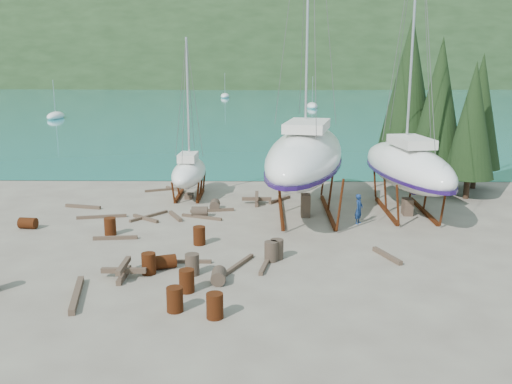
{
  "coord_description": "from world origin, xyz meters",
  "views": [
    {
      "loc": [
        1.26,
        -25.13,
        8.48
      ],
      "look_at": [
        0.85,
        3.0,
        1.99
      ],
      "focal_mm": 40.0,
      "sensor_mm": 36.0,
      "label": 1
    }
  ],
  "objects_px": {
    "large_sailboat_near": "(306,156)",
    "small_sailboat_shore": "(189,172)",
    "worker": "(359,209)",
    "large_sailboat_far": "(407,166)"
  },
  "relations": [
    {
      "from": "large_sailboat_near",
      "to": "large_sailboat_far",
      "type": "height_order",
      "value": "large_sailboat_near"
    },
    {
      "from": "large_sailboat_far",
      "to": "worker",
      "type": "height_order",
      "value": "large_sailboat_far"
    },
    {
      "from": "small_sailboat_shore",
      "to": "large_sailboat_far",
      "type": "bearing_deg",
      "value": -13.39
    },
    {
      "from": "large_sailboat_near",
      "to": "large_sailboat_far",
      "type": "distance_m",
      "value": 5.8
    },
    {
      "from": "small_sailboat_shore",
      "to": "large_sailboat_near",
      "type": "bearing_deg",
      "value": -26.25
    },
    {
      "from": "small_sailboat_shore",
      "to": "worker",
      "type": "xyz_separation_m",
      "value": [
        9.79,
        -5.9,
        -0.83
      ]
    },
    {
      "from": "large_sailboat_near",
      "to": "small_sailboat_shore",
      "type": "xyz_separation_m",
      "value": [
        -7.06,
        3.82,
        -1.68
      ]
    },
    {
      "from": "large_sailboat_far",
      "to": "small_sailboat_shore",
      "type": "relative_size",
      "value": 1.68
    },
    {
      "from": "large_sailboat_near",
      "to": "small_sailboat_shore",
      "type": "distance_m",
      "value": 8.2
    },
    {
      "from": "small_sailboat_shore",
      "to": "worker",
      "type": "relative_size",
      "value": 6.15
    }
  ]
}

